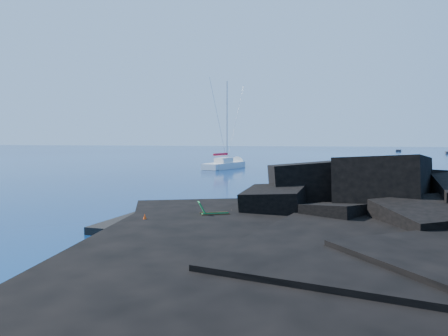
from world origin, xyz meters
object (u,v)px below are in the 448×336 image
object	(u,v)px
sailboat	(225,168)
marker_cone	(145,219)
distant_boat_a	(399,152)
sunbather	(224,213)
deck_chair	(215,210)

from	to	relation	value
sailboat	marker_cone	world-z (taller)	sailboat
marker_cone	distant_boat_a	bearing A→B (deg)	76.35
sailboat	sunbather	xyz separation A→B (m)	(8.65, -38.56, 0.52)
distant_boat_a	marker_cone	bearing A→B (deg)	-93.48
marker_cone	distant_boat_a	size ratio (longest dim) A/B	0.11
marker_cone	distant_boat_a	distance (m)	129.63
sunbather	marker_cone	size ratio (longest dim) A/B	3.34
sailboat	sunbather	world-z (taller)	sailboat
deck_chair	sailboat	bearing A→B (deg)	76.91
sunbather	marker_cone	bearing A→B (deg)	-167.63
sunbather	distant_boat_a	size ratio (longest dim) A/B	0.37
sailboat	sunbather	size ratio (longest dim) A/B	6.99
sailboat	distant_boat_a	world-z (taller)	sailboat
deck_chair	distant_boat_a	xyz separation A→B (m)	(27.77, 123.95, -0.85)
sunbather	marker_cone	distance (m)	4.32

